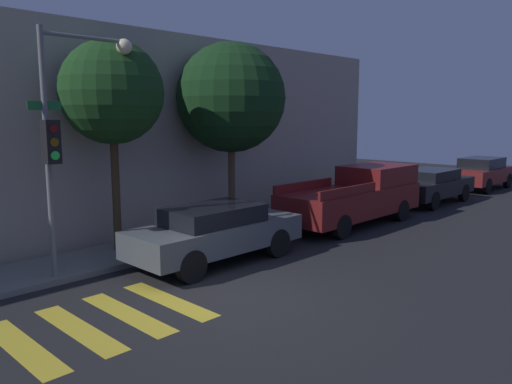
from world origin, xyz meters
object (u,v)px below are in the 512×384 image
Objects in this scene: sedan_middle at (431,185)px; pickup_truck at (357,195)px; sedan_far_end at (482,172)px; tree_near_corner at (112,93)px; tree_midblock at (231,98)px; traffic_light_pole at (68,119)px; sedan_near_corner at (215,231)px.

pickup_truck is at bearing -180.00° from sedan_middle.
tree_near_corner is at bearing 172.92° from sedan_far_end.
pickup_truck is 5.29m from tree_midblock.
tree_near_corner reaches higher than traffic_light_pole.
tree_midblock is (-9.06, 2.33, 3.35)m from sedan_middle.
sedan_middle is at bearing -4.92° from traffic_light_pole.
tree_midblock is at bearing 10.49° from traffic_light_pole.
sedan_near_corner is at bearing 180.00° from pickup_truck.
tree_near_corner is at bearing 169.93° from sedan_middle.
sedan_near_corner is 0.78× the size of tree_midblock.
traffic_light_pole is 15.07m from sedan_middle.
tree_midblock is (2.73, 2.33, 3.35)m from sedan_near_corner.
sedan_far_end is at bearing -0.00° from sedan_near_corner.
sedan_far_end reaches higher than sedan_near_corner.
tree_midblock reaches higher than sedan_near_corner.
sedan_middle is at bearing -14.40° from tree_midblock.
pickup_truck is 8.56m from tree_near_corner.
sedan_far_end is 19.16m from tree_near_corner.
sedan_middle is (5.51, 0.00, -0.19)m from pickup_truck.
sedan_far_end is (20.38, -1.27, -2.68)m from traffic_light_pole.
sedan_middle is at bearing -10.07° from tree_near_corner.
sedan_near_corner is at bearing 180.00° from sedan_far_end.
sedan_middle is (11.79, 0.00, -0.00)m from sedan_near_corner.
tree_midblock reaches higher than tree_near_corner.
tree_midblock reaches higher than pickup_truck.
tree_midblock reaches higher than traffic_light_pole.
tree_midblock reaches higher than sedan_far_end.
sedan_middle is 1.03× the size of sedan_far_end.
pickup_truck is at bearing -17.04° from tree_near_corner.
sedan_middle is (14.76, -1.27, -2.73)m from traffic_light_pole.
traffic_light_pole is 4.24m from sedan_near_corner.
sedan_near_corner reaches higher than sedan_middle.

